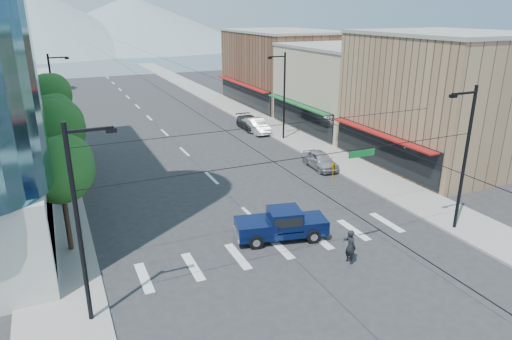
{
  "coord_description": "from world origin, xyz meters",
  "views": [
    {
      "loc": [
        -11.12,
        -19.27,
        12.99
      ],
      "look_at": [
        0.6,
        6.54,
        3.0
      ],
      "focal_mm": 32.0,
      "sensor_mm": 36.0,
      "label": 1
    }
  ],
  "objects_px": {
    "pickup_truck": "(281,224)",
    "pedestrian": "(350,246)",
    "parked_car_near": "(320,160)",
    "parked_car_far": "(250,123)",
    "parked_car_mid": "(256,126)"
  },
  "relations": [
    {
      "from": "pedestrian",
      "to": "parked_car_mid",
      "type": "distance_m",
      "value": 28.26
    },
    {
      "from": "pickup_truck",
      "to": "parked_car_mid",
      "type": "bearing_deg",
      "value": 81.5
    },
    {
      "from": "pickup_truck",
      "to": "parked_car_mid",
      "type": "height_order",
      "value": "pickup_truck"
    },
    {
      "from": "parked_car_near",
      "to": "parked_car_far",
      "type": "xyz_separation_m",
      "value": [
        0.0,
        15.11,
        -0.01
      ]
    },
    {
      "from": "pickup_truck",
      "to": "parked_car_near",
      "type": "xyz_separation_m",
      "value": [
        9.05,
        10.07,
        -0.24
      ]
    },
    {
      "from": "pickup_truck",
      "to": "pedestrian",
      "type": "xyz_separation_m",
      "value": [
        2.15,
        -4.0,
        -0.01
      ]
    },
    {
      "from": "parked_car_near",
      "to": "pickup_truck",
      "type": "bearing_deg",
      "value": -128.94
    },
    {
      "from": "parked_car_near",
      "to": "parked_car_mid",
      "type": "xyz_separation_m",
      "value": [
        0.0,
        13.34,
        0.04
      ]
    },
    {
      "from": "parked_car_near",
      "to": "parked_car_far",
      "type": "bearing_deg",
      "value": 93.0
    },
    {
      "from": "parked_car_mid",
      "to": "pedestrian",
      "type": "bearing_deg",
      "value": -103.98
    },
    {
      "from": "pickup_truck",
      "to": "pedestrian",
      "type": "height_order",
      "value": "pedestrian"
    },
    {
      "from": "pickup_truck",
      "to": "parked_car_near",
      "type": "bearing_deg",
      "value": 60.69
    },
    {
      "from": "pickup_truck",
      "to": "pedestrian",
      "type": "distance_m",
      "value": 4.54
    },
    {
      "from": "pickup_truck",
      "to": "parked_car_far",
      "type": "xyz_separation_m",
      "value": [
        9.05,
        25.18,
        -0.25
      ]
    },
    {
      "from": "pickup_truck",
      "to": "pedestrian",
      "type": "relative_size",
      "value": 3.0
    }
  ]
}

